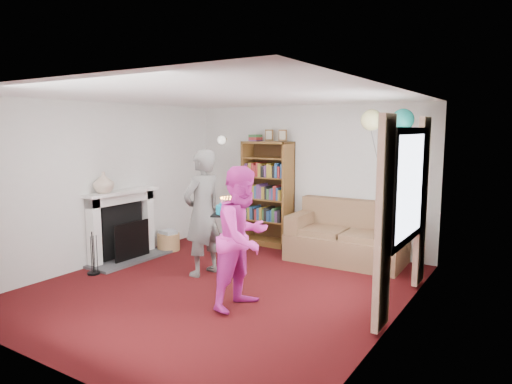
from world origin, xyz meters
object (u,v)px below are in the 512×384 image
Objects in this scene: person_magenta at (243,238)px; birthday_cake at (229,210)px; person_striped at (203,213)px; sofa at (348,239)px; bookcase at (268,194)px.

person_magenta is 4.35× the size of birthday_cake.
person_striped is 0.95m from birthday_cake.
sofa is 0.99× the size of person_striped.
birthday_cake is (0.80, -0.47, 0.20)m from person_striped.
bookcase is 2.02m from person_striped.
sofa is at bearing -2.09° from person_magenta.
birthday_cake is at bearing 67.14° from person_striped.
person_magenta is at bearing 66.70° from person_striped.
person_striped is at bearing 149.82° from birthday_cake.
person_striped is at bearing -131.52° from sofa.
bookcase reaches higher than person_magenta.
sofa is at bearing 72.62° from birthday_cake.
bookcase is 1.24× the size of person_magenta.
person_striped is (0.11, -2.02, -0.01)m from bookcase.
sofa is 2.48m from birthday_cake.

